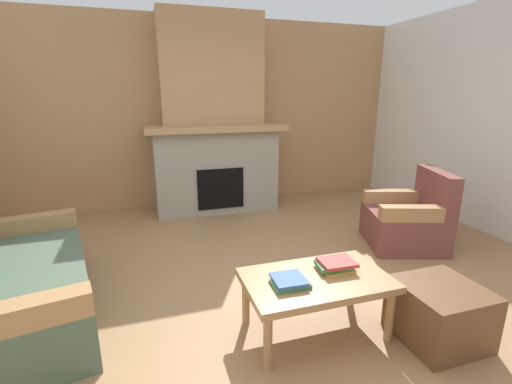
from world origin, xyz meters
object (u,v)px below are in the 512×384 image
(armchair, at_px, (408,220))
(ottoman, at_px, (439,313))
(fireplace, at_px, (213,129))
(couch, at_px, (15,284))
(coffee_table, at_px, (316,284))

(armchair, relative_size, ottoman, 1.85)
(armchair, bearing_deg, fireplace, 131.11)
(fireplace, relative_size, couch, 1.40)
(fireplace, distance_m, ottoman, 3.65)
(couch, xyz_separation_m, ottoman, (2.83, -1.15, -0.09))
(armchair, height_order, ottoman, armchair)
(fireplace, height_order, ottoman, fireplace)
(couch, height_order, ottoman, couch)
(armchair, bearing_deg, coffee_table, -147.53)
(armchair, bearing_deg, couch, -176.24)
(armchair, bearing_deg, ottoman, -122.94)
(fireplace, bearing_deg, couch, -130.92)
(coffee_table, xyz_separation_m, ottoman, (0.77, -0.33, -0.18))
(coffee_table, bearing_deg, fireplace, 91.62)
(couch, distance_m, coffee_table, 2.21)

